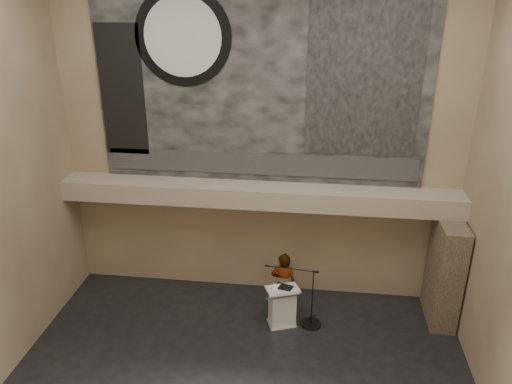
# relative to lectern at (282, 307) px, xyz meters

# --- Properties ---
(wall_back) EXTENTS (10.00, 0.02, 8.50)m
(wall_back) POSITION_rel_lectern_xyz_m (-0.75, 1.67, 3.70)
(wall_back) COLOR #7A624D
(wall_back) RESTS_ON floor
(wall_front) EXTENTS (10.00, 0.02, 8.50)m
(wall_front) POSITION_rel_lectern_xyz_m (-0.75, -6.33, 3.70)
(wall_front) COLOR #7A624D
(wall_front) RESTS_ON floor
(soffit) EXTENTS (10.00, 0.80, 0.50)m
(soffit) POSITION_rel_lectern_xyz_m (-0.75, 1.27, 2.40)
(soffit) COLOR gray
(soffit) RESTS_ON wall_back
(sprinkler_left) EXTENTS (0.04, 0.04, 0.06)m
(sprinkler_left) POSITION_rel_lectern_xyz_m (-2.35, 1.22, 2.12)
(sprinkler_left) COLOR #B2893D
(sprinkler_left) RESTS_ON soffit
(sprinkler_right) EXTENTS (0.04, 0.04, 0.06)m
(sprinkler_right) POSITION_rel_lectern_xyz_m (1.15, 1.22, 2.12)
(sprinkler_right) COLOR #B2893D
(sprinkler_right) RESTS_ON soffit
(banner) EXTENTS (8.00, 0.05, 5.00)m
(banner) POSITION_rel_lectern_xyz_m (-0.75, 1.64, 5.15)
(banner) COLOR black
(banner) RESTS_ON wall_back
(banner_text_strip) EXTENTS (7.76, 0.02, 0.55)m
(banner_text_strip) POSITION_rel_lectern_xyz_m (-0.75, 1.60, 3.10)
(banner_text_strip) COLOR #2B2B2B
(banner_text_strip) RESTS_ON banner
(banner_clock_rim) EXTENTS (2.30, 0.02, 2.30)m
(banner_clock_rim) POSITION_rel_lectern_xyz_m (-2.55, 1.60, 6.15)
(banner_clock_rim) COLOR black
(banner_clock_rim) RESTS_ON banner
(banner_clock_face) EXTENTS (1.84, 0.02, 1.84)m
(banner_clock_face) POSITION_rel_lectern_xyz_m (-2.55, 1.58, 6.15)
(banner_clock_face) COLOR silver
(banner_clock_face) RESTS_ON banner
(banner_building_print) EXTENTS (2.60, 0.02, 3.60)m
(banner_building_print) POSITION_rel_lectern_xyz_m (1.65, 1.60, 5.25)
(banner_building_print) COLOR black
(banner_building_print) RESTS_ON banner
(banner_brick_print) EXTENTS (1.10, 0.02, 3.20)m
(banner_brick_print) POSITION_rel_lectern_xyz_m (-4.15, 1.60, 4.85)
(banner_brick_print) COLOR black
(banner_brick_print) RESTS_ON banner
(stone_pier) EXTENTS (0.60, 1.40, 2.70)m
(stone_pier) POSITION_rel_lectern_xyz_m (3.90, 0.82, 0.80)
(stone_pier) COLOR #433629
(stone_pier) RESTS_ON floor
(lectern) EXTENTS (0.90, 0.77, 1.14)m
(lectern) POSITION_rel_lectern_xyz_m (0.00, 0.00, 0.00)
(lectern) COLOR silver
(lectern) RESTS_ON floor
(binder) EXTENTS (0.38, 0.34, 0.04)m
(binder) POSITION_rel_lectern_xyz_m (0.07, -0.00, 0.56)
(binder) COLOR black
(binder) RESTS_ON lectern
(papers) EXTENTS (0.23, 0.31, 0.00)m
(papers) POSITION_rel_lectern_xyz_m (-0.14, -0.01, 0.55)
(papers) COLOR white
(papers) RESTS_ON lectern
(speaker_person) EXTENTS (0.67, 0.47, 1.75)m
(speaker_person) POSITION_rel_lectern_xyz_m (-0.01, 0.49, 0.32)
(speaker_person) COLOR silver
(speaker_person) RESTS_ON floor
(mic_stand) EXTENTS (1.44, 0.52, 1.57)m
(mic_stand) POSITION_rel_lectern_xyz_m (0.68, 0.14, -0.32)
(mic_stand) COLOR black
(mic_stand) RESTS_ON floor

